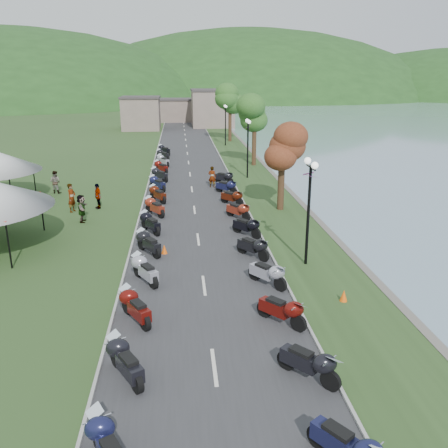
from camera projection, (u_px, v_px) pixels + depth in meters
name	position (u px, v px, depth m)	size (l,w,h in m)	color
road	(190.00, 174.00, 43.21)	(7.00, 120.00, 0.02)	#353538
hills_backdrop	(180.00, 97.00, 195.10)	(360.00, 120.00, 76.00)	#285621
far_building	(172.00, 111.00, 85.00)	(18.00, 16.00, 5.00)	gray
moto_row_left	(153.00, 215.00, 28.77)	(2.60, 54.21, 1.10)	#331411
moto_row_right	(259.00, 259.00, 21.88)	(2.60, 38.91, 1.10)	#331411
tree_lakeside	(282.00, 160.00, 30.97)	(2.43, 2.43, 6.74)	#397128
pedestrian_a	(73.00, 212.00, 31.46)	(0.69, 0.51, 1.90)	slate
pedestrian_b	(57.00, 193.00, 36.42)	(0.84, 0.46, 1.73)	slate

